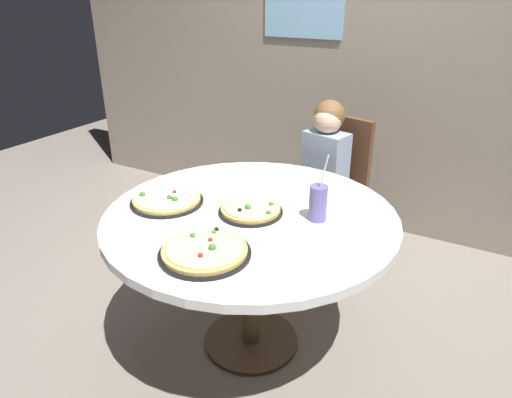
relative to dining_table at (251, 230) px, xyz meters
The scene contains 10 objects.
ground_plane 0.66m from the dining_table, ahead, with size 8.00×8.00×0.00m, color slate.
wall_with_window 1.83m from the dining_table, 90.08° to the left, with size 5.20×0.14×2.90m.
dining_table is the anchor object (origin of this frame).
chair_wooden 1.03m from the dining_table, 88.83° to the left, with size 0.48×0.48×0.95m.
diner_child 0.86m from the dining_table, 91.17° to the left, with size 0.33×0.43×1.08m.
pizza_veggie 0.10m from the dining_table, 60.40° to the right, with size 0.29×0.29×0.05m.
pizza_cheese 0.41m from the dining_table, 85.99° to the right, with size 0.36×0.36×0.05m.
pizza_pepperoni 0.42m from the dining_table, 165.54° to the right, with size 0.35×0.35×0.05m.
soda_cup 0.34m from the dining_table, 17.15° to the left, with size 0.08×0.08×0.31m.
plate_small 0.40m from the dining_table, 54.23° to the left, with size 0.18×0.18×0.01m, color white.
Camera 1 is at (0.94, -1.61, 1.69)m, focal length 32.28 mm.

